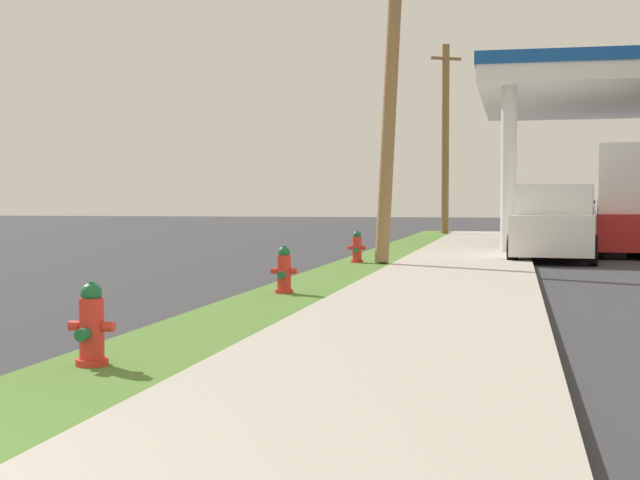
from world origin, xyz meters
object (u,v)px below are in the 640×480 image
utility_pole_midground (392,63)px  car_navy_by_far_pump (568,223)px  fire_hydrant_second (284,273)px  truck_silver_at_far_bay (635,216)px  fire_hydrant_third (357,249)px  truck_white_at_forecourt (557,225)px  fire_hydrant_nearest (91,329)px  utility_pole_background (445,138)px  truck_red_on_apron (634,203)px

utility_pole_midground → car_navy_by_far_pump: size_ratio=2.00×
fire_hydrant_second → truck_silver_at_far_bay: (8.32, 25.22, 0.47)m
fire_hydrant_third → utility_pole_midground: (0.75, 0.41, 4.36)m
truck_white_at_forecourt → truck_silver_at_far_bay: same height
fire_hydrant_nearest → utility_pole_background: size_ratio=0.09×
fire_hydrant_third → utility_pole_background: utility_pole_background is taller
fire_hydrant_second → fire_hydrant_third: bearing=90.5°
fire_hydrant_nearest → utility_pole_midground: utility_pole_midground is taller
fire_hydrant_third → car_navy_by_far_pump: car_navy_by_far_pump is taller
truck_red_on_apron → utility_pole_midground: bearing=-134.1°
utility_pole_midground → truck_silver_at_far_bay: utility_pole_midground is taller
fire_hydrant_third → utility_pole_midground: utility_pole_midground is taller
utility_pole_midground → fire_hydrant_second: bearing=-95.2°
fire_hydrant_third → truck_silver_at_far_bay: 19.92m
car_navy_by_far_pump → truck_red_on_apron: size_ratio=0.70×
truck_red_on_apron → truck_silver_at_far_bay: size_ratio=1.18×
fire_hydrant_third → truck_red_on_apron: bearing=44.4°
truck_silver_at_far_bay → utility_pole_midground: bearing=-113.4°
fire_hydrant_nearest → truck_white_at_forecourt: truck_white_at_forecourt is taller
fire_hydrant_nearest → car_navy_by_far_pump: car_navy_by_far_pump is taller
fire_hydrant_third → truck_silver_at_far_bay: truck_silver_at_far_bay is taller
fire_hydrant_third → utility_pole_background: 19.34m
fire_hydrant_third → truck_red_on_apron: truck_red_on_apron is taller
utility_pole_midground → car_navy_by_far_pump: 15.23m
fire_hydrant_nearest → fire_hydrant_second: size_ratio=1.00×
utility_pole_midground → truck_silver_at_far_bay: bearing=66.6°
truck_white_at_forecourt → truck_red_on_apron: size_ratio=0.85×
utility_pole_midground → utility_pole_background: bearing=90.4°
truck_red_on_apron → truck_silver_at_far_bay: truck_red_on_apron is taller
car_navy_by_far_pump → truck_silver_at_far_bay: truck_silver_at_far_bay is taller
truck_white_at_forecourt → fire_hydrant_nearest: bearing=-105.3°
fire_hydrant_nearest → car_navy_by_far_pump: (5.60, 27.85, 0.28)m
fire_hydrant_second → truck_white_at_forecourt: truck_white_at_forecourt is taller
truck_white_at_forecourt → truck_silver_at_far_bay: (3.68, 14.21, 0.00)m
truck_red_on_apron → truck_silver_at_far_bay: 11.30m
utility_pole_background → car_navy_by_far_pump: utility_pole_background is taller
utility_pole_midground → utility_pole_background: (-0.13, 18.53, -0.51)m
fire_hydrant_second → truck_white_at_forecourt: size_ratio=0.13×
utility_pole_background → truck_red_on_apron: 13.95m
car_navy_by_far_pump → truck_white_at_forecourt: 10.45m
utility_pole_background → truck_red_on_apron: utility_pole_background is taller
car_navy_by_far_pump → truck_red_on_apron: truck_red_on_apron is taller
utility_pole_midground → truck_red_on_apron: 9.58m
fire_hydrant_nearest → truck_red_on_apron: 21.65m
car_navy_by_far_pump → truck_silver_at_far_bay: (2.84, 3.79, 0.19)m
fire_hydrant_second → fire_hydrant_nearest: bearing=-91.0°
truck_white_at_forecourt → car_navy_by_far_pump: bearing=85.3°
fire_hydrant_nearest → truck_silver_at_far_bay: size_ratio=0.13×
fire_hydrant_third → truck_silver_at_far_bay: bearing=65.1°
fire_hydrant_second → utility_pole_midground: (0.68, 7.57, 4.36)m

